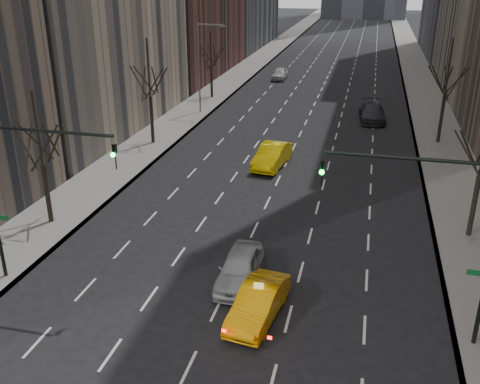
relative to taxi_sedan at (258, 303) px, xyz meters
The scene contains 15 objects.
sidewalk_left 59.92m from the taxi_sedan, 103.70° to the left, with size 4.50×320.00×0.15m, color slate.
sidewalk_right 59.12m from the taxi_sedan, 79.96° to the left, with size 4.50×320.00×0.15m, color slate.
tree_lw_b 15.55m from the taxi_sedan, 156.00° to the left, with size 3.36×3.50×7.82m.
tree_lw_c 26.43m from the taxi_sedan, 122.12° to the left, with size 3.36×3.50×8.74m.
tree_lw_d 42.65m from the taxi_sedan, 109.12° to the left, with size 3.36×3.50×7.36m.
tree_rw_b 14.63m from the taxi_sedan, 45.42° to the left, with size 3.36×3.50×7.82m.
tree_rw_c 30.13m from the taxi_sedan, 70.37° to the left, with size 3.36×3.50×8.74m.
traffic_mast_left 12.02m from the taxi_sedan, behind, with size 6.69×0.39×8.00m.
traffic_mast_right 8.59m from the taxi_sedan, ahead, with size 6.69×0.39×8.00m.
streetlight_far 35.91m from the taxi_sedan, 111.05° to the left, with size 2.83×0.22×9.00m.
taxi_sedan is the anchor object (origin of this frame).
silver_sedan_ahead 2.95m from the taxi_sedan, 119.31° to the left, with size 1.87×4.64×1.58m, color #A4A7AC.
far_taxi 19.28m from the taxi_sedan, 98.71° to the left, with size 1.82×5.23×1.72m, color yellow.
far_suv_grey 34.78m from the taxi_sedan, 82.82° to the left, with size 2.40×5.90×1.71m, color #2B2B30.
far_car_white 53.81m from the taxi_sedan, 98.70° to the left, with size 1.80×4.47×1.52m, color #BABABA.
Camera 1 is at (5.74, -7.28, 14.17)m, focal length 40.00 mm.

